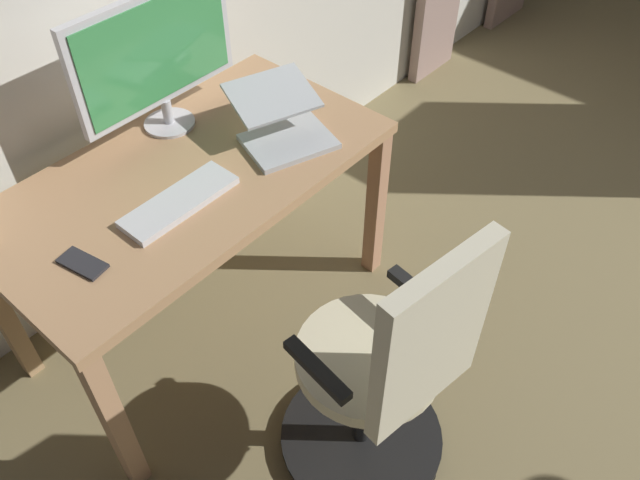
# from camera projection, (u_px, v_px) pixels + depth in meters

# --- Properties ---
(desk) EXTENTS (1.35, 0.73, 0.76)m
(desk) POSITION_uv_depth(u_px,v_px,m) (191.00, 193.00, 2.19)
(desk) COLOR tan
(desk) RESTS_ON ground
(office_chair) EXTENTS (0.56, 0.56, 1.09)m
(office_chair) POSITION_uv_depth(u_px,v_px,m) (385.00, 377.00, 1.88)
(office_chair) COLOR black
(office_chair) RESTS_ON ground
(computer_monitor) EXTENTS (0.63, 0.18, 0.48)m
(computer_monitor) POSITION_uv_depth(u_px,v_px,m) (155.00, 54.00, 2.11)
(computer_monitor) COLOR silver
(computer_monitor) RESTS_ON desk
(computer_keyboard) EXTENTS (0.39, 0.13, 0.02)m
(computer_keyboard) POSITION_uv_depth(u_px,v_px,m) (180.00, 202.00, 2.00)
(computer_keyboard) COLOR silver
(computer_keyboard) RESTS_ON desk
(laptop) EXTENTS (0.39, 0.42, 0.16)m
(laptop) POSITION_uv_depth(u_px,v_px,m) (282.00, 124.00, 2.21)
(laptop) COLOR #B7BCC1
(laptop) RESTS_ON desk
(cell_phone_face_up) EXTENTS (0.09, 0.15, 0.01)m
(cell_phone_face_up) POSITION_uv_depth(u_px,v_px,m) (83.00, 263.00, 1.83)
(cell_phone_face_up) COLOR #232328
(cell_phone_face_up) RESTS_ON desk
(cell_phone_by_monitor) EXTENTS (0.08, 0.15, 0.01)m
(cell_phone_by_monitor) POSITION_uv_depth(u_px,v_px,m) (251.00, 97.00, 2.42)
(cell_phone_by_monitor) COLOR black
(cell_phone_by_monitor) RESTS_ON desk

